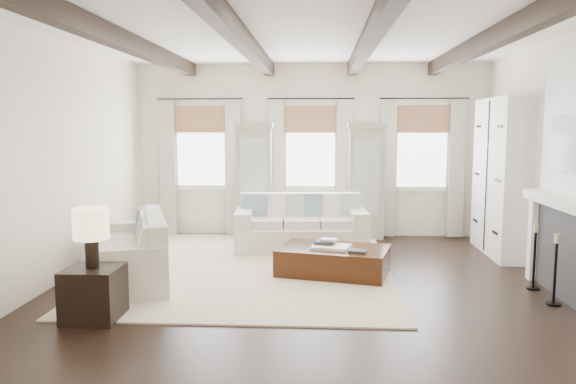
# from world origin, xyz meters

# --- Properties ---
(ground) EXTENTS (7.50, 7.50, 0.00)m
(ground) POSITION_xyz_m (0.00, 0.00, 0.00)
(ground) COLOR black
(ground) RESTS_ON ground
(room_shell) EXTENTS (6.54, 7.54, 3.22)m
(room_shell) POSITION_xyz_m (0.75, 0.90, 1.89)
(room_shell) COLOR white
(room_shell) RESTS_ON ground
(area_rug) EXTENTS (3.99, 4.75, 0.02)m
(area_rug) POSITION_xyz_m (-0.81, 1.20, 0.01)
(area_rug) COLOR beige
(area_rug) RESTS_ON ground
(sofa_back) EXTENTS (2.21, 1.12, 0.92)m
(sofa_back) POSITION_xyz_m (-0.13, 2.46, 0.38)
(sofa_back) COLOR silver
(sofa_back) RESTS_ON ground
(sofa_left) EXTENTS (1.56, 2.26, 0.89)m
(sofa_left) POSITION_xyz_m (-2.29, 0.42, 0.36)
(sofa_left) COLOR silver
(sofa_left) RESTS_ON ground
(ottoman) EXTENTS (1.65, 1.25, 0.39)m
(ottoman) POSITION_xyz_m (0.38, 0.90, 0.19)
(ottoman) COLOR black
(ottoman) RESTS_ON ground
(tray) EXTENTS (0.58, 0.49, 0.04)m
(tray) POSITION_xyz_m (0.34, 0.85, 0.41)
(tray) COLOR white
(tray) RESTS_ON ottoman
(book_lower) EXTENTS (0.30, 0.26, 0.04)m
(book_lower) POSITION_xyz_m (0.26, 0.94, 0.45)
(book_lower) COLOR #262628
(book_lower) RESTS_ON tray
(book_upper) EXTENTS (0.25, 0.22, 0.03)m
(book_upper) POSITION_xyz_m (0.31, 0.96, 0.48)
(book_upper) COLOR beige
(book_upper) RESTS_ON book_lower
(book_loose) EXTENTS (0.28, 0.23, 0.03)m
(book_loose) POSITION_xyz_m (0.69, 0.63, 0.40)
(book_loose) COLOR #262628
(book_loose) RESTS_ON ottoman
(side_table_front) EXTENTS (0.57, 0.57, 0.57)m
(side_table_front) POSITION_xyz_m (-2.23, -1.05, 0.28)
(side_table_front) COLOR black
(side_table_front) RESTS_ON ground
(lamp_front) EXTENTS (0.37, 0.37, 0.64)m
(lamp_front) POSITION_xyz_m (-2.23, -1.05, 1.00)
(lamp_front) COLOR black
(lamp_front) RESTS_ON side_table_front
(side_table_back) EXTENTS (0.36, 0.36, 0.54)m
(side_table_back) POSITION_xyz_m (-1.10, 3.53, 0.27)
(side_table_back) COLOR black
(side_table_back) RESTS_ON ground
(lamp_back) EXTENTS (0.32, 0.32, 0.56)m
(lamp_back) POSITION_xyz_m (-1.10, 3.53, 0.92)
(lamp_back) COLOR black
(lamp_back) RESTS_ON side_table_back
(candlestick_near) EXTENTS (0.17, 0.17, 0.84)m
(candlestick_near) POSITION_xyz_m (2.90, -0.27, 0.35)
(candlestick_near) COLOR black
(candlestick_near) RESTS_ON ground
(candlestick_far) EXTENTS (0.17, 0.17, 0.84)m
(candlestick_far) POSITION_xyz_m (2.90, 0.37, 0.35)
(candlestick_far) COLOR black
(candlestick_far) RESTS_ON ground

